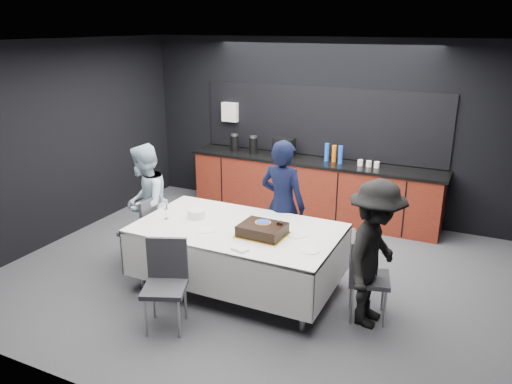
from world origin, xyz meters
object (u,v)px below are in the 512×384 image
Objects in this scene: champagne_flute at (165,206)px; cake_assembly at (262,230)px; plate_stack at (196,214)px; chair_left at (145,226)px; party_table at (237,238)px; person_left at (145,204)px; chair_near at (166,277)px; chair_right at (362,271)px; person_right at (374,254)px; person_center at (283,205)px.

cake_assembly is at bearing 2.32° from champagne_flute.
plate_stack is 0.83m from chair_left.
party_table is at bearing -5.04° from plate_stack.
cake_assembly is 0.95m from plate_stack.
person_left is (-0.86, 0.14, -0.05)m from plate_stack.
chair_near is (-0.68, -0.88, -0.31)m from cake_assembly.
chair_right is 2.90m from person_left.
plate_stack is 2.16m from person_right.
person_left is (-1.79, 0.28, -0.07)m from cake_assembly.
cake_assembly is 0.57× the size of chair_right.
person_center reaches higher than chair_left.
party_table is 1.39× the size of person_center.
person_left is at bearing 149.41° from champagne_flute.
cake_assembly is (0.36, -0.09, 0.20)m from party_table.
person_center is 1.55m from person_right.
champagne_flute reaches higher than chair_left.
champagne_flute reaches higher than chair_right.
chair_left is 1.00× the size of chair_near.
cake_assembly is at bearing 104.34° from person_center.
chair_left is (-1.35, 0.03, -0.11)m from party_table.
person_left is at bearing 119.59° from chair_left.
person_left is (-0.55, 0.33, -0.16)m from champagne_flute.
champagne_flute is at bearing 97.30° from person_right.
cake_assembly is 0.34× the size of person_left.
cake_assembly is 1.14m from chair_right.
chair_left is at bearing 135.85° from chair_near.
chair_left is at bearing -178.40° from plate_stack.
person_center is at bearing 97.70° from cake_assembly.
person_right is (1.22, 0.05, -0.07)m from cake_assembly.
person_center is at bearing 38.56° from champagne_flute.
person_right reaches higher than party_table.
person_right reaches higher than champagne_flute.
chair_left is at bearing 178.76° from party_table.
person_center is at bearing 72.08° from party_table.
chair_left is (-1.71, 0.12, -0.31)m from cake_assembly.
plate_stack is at bearing 1.60° from chair_left.
plate_stack is at bearing 31.97° from champagne_flute.
champagne_flute is 1.44m from person_center.
party_table is 0.82m from person_center.
chair_near is at bearing -108.15° from party_table.
chair_left is at bearing 175.99° from cake_assembly.
plate_stack is at bearing 179.39° from chair_right.
cake_assembly is at bearing -173.76° from chair_right.
cake_assembly is 1.74m from chair_left.
chair_near is 1.63m from person_left.
person_left is (-0.09, 0.16, 0.24)m from chair_left.
cake_assembly reaches higher than chair_right.
chair_near is 0.59× the size of person_right.
person_right is (1.58, -0.04, 0.14)m from party_table.
person_left is at bearing 90.64° from person_right.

